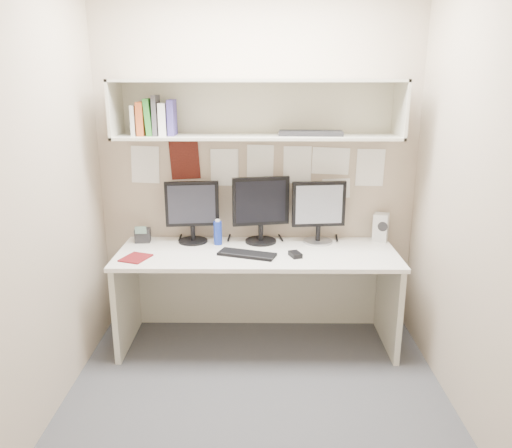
{
  "coord_description": "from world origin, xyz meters",
  "views": [
    {
      "loc": [
        0.02,
        -2.74,
        1.9
      ],
      "look_at": [
        -0.01,
        0.35,
        1.02
      ],
      "focal_mm": 35.0,
      "sensor_mm": 36.0,
      "label": 1
    }
  ],
  "objects_px": {
    "desk": "(257,298)",
    "monitor_center": "(261,207)",
    "maroon_notebook": "(136,258)",
    "keyboard": "(247,254)",
    "speaker": "(381,227)",
    "desk_phone": "(143,235)",
    "monitor_left": "(192,209)",
    "monitor_right": "(319,210)"
  },
  "relations": [
    {
      "from": "monitor_right",
      "to": "desk_phone",
      "type": "bearing_deg",
      "value": 173.96
    },
    {
      "from": "desk",
      "to": "monitor_left",
      "type": "height_order",
      "value": "monitor_left"
    },
    {
      "from": "desk",
      "to": "keyboard",
      "type": "height_order",
      "value": "keyboard"
    },
    {
      "from": "monitor_left",
      "to": "keyboard",
      "type": "height_order",
      "value": "monitor_left"
    },
    {
      "from": "monitor_center",
      "to": "speaker",
      "type": "xyz_separation_m",
      "value": [
        0.91,
        0.04,
        -0.16
      ]
    },
    {
      "from": "keyboard",
      "to": "maroon_notebook",
      "type": "bearing_deg",
      "value": -155.97
    },
    {
      "from": "keyboard",
      "to": "desk_phone",
      "type": "distance_m",
      "value": 0.86
    },
    {
      "from": "keyboard",
      "to": "desk_phone",
      "type": "xyz_separation_m",
      "value": [
        -0.8,
        0.31,
        0.04
      ]
    },
    {
      "from": "monitor_left",
      "to": "monitor_center",
      "type": "distance_m",
      "value": 0.51
    },
    {
      "from": "keyboard",
      "to": "speaker",
      "type": "distance_m",
      "value": 1.08
    },
    {
      "from": "desk",
      "to": "speaker",
      "type": "distance_m",
      "value": 1.08
    },
    {
      "from": "monitor_left",
      "to": "speaker",
      "type": "distance_m",
      "value": 1.44
    },
    {
      "from": "desk",
      "to": "desk_phone",
      "type": "bearing_deg",
      "value": 166.42
    },
    {
      "from": "monitor_right",
      "to": "speaker",
      "type": "xyz_separation_m",
      "value": [
        0.48,
        0.04,
        -0.15
      ]
    },
    {
      "from": "keyboard",
      "to": "desk_phone",
      "type": "relative_size",
      "value": 2.96
    },
    {
      "from": "speaker",
      "to": "keyboard",
      "type": "bearing_deg",
      "value": -138.77
    },
    {
      "from": "speaker",
      "to": "monitor_right",
      "type": "bearing_deg",
      "value": -153.36
    },
    {
      "from": "monitor_left",
      "to": "keyboard",
      "type": "distance_m",
      "value": 0.58
    },
    {
      "from": "desk",
      "to": "maroon_notebook",
      "type": "xyz_separation_m",
      "value": [
        -0.84,
        -0.17,
        0.37
      ]
    },
    {
      "from": "monitor_right",
      "to": "keyboard",
      "type": "height_order",
      "value": "monitor_right"
    },
    {
      "from": "monitor_left",
      "to": "maroon_notebook",
      "type": "relative_size",
      "value": 2.36
    },
    {
      "from": "monitor_center",
      "to": "maroon_notebook",
      "type": "distance_m",
      "value": 0.98
    },
    {
      "from": "monitor_center",
      "to": "monitor_left",
      "type": "bearing_deg",
      "value": 168.03
    },
    {
      "from": "monitor_center",
      "to": "monitor_right",
      "type": "xyz_separation_m",
      "value": [
        0.43,
        0.0,
        -0.02
      ]
    },
    {
      "from": "desk",
      "to": "monitor_center",
      "type": "distance_m",
      "value": 0.67
    },
    {
      "from": "monitor_center",
      "to": "maroon_notebook",
      "type": "relative_size",
      "value": 2.53
    },
    {
      "from": "desk",
      "to": "desk_phone",
      "type": "relative_size",
      "value": 14.73
    },
    {
      "from": "desk",
      "to": "monitor_left",
      "type": "xyz_separation_m",
      "value": [
        -0.49,
        0.22,
        0.62
      ]
    },
    {
      "from": "monitor_center",
      "to": "monitor_right",
      "type": "bearing_deg",
      "value": -11.94
    },
    {
      "from": "monitor_right",
      "to": "maroon_notebook",
      "type": "distance_m",
      "value": 1.37
    },
    {
      "from": "desk",
      "to": "monitor_center",
      "type": "bearing_deg",
      "value": 83.43
    },
    {
      "from": "speaker",
      "to": "desk_phone",
      "type": "xyz_separation_m",
      "value": [
        -1.81,
        -0.05,
        -0.05
      ]
    },
    {
      "from": "monitor_center",
      "to": "desk_phone",
      "type": "xyz_separation_m",
      "value": [
        -0.9,
        -0.01,
        -0.22
      ]
    },
    {
      "from": "monitor_left",
      "to": "keyboard",
      "type": "xyz_separation_m",
      "value": [
        0.42,
        -0.31,
        -0.24
      ]
    },
    {
      "from": "maroon_notebook",
      "to": "desk_phone",
      "type": "bearing_deg",
      "value": 115.83
    },
    {
      "from": "monitor_right",
      "to": "speaker",
      "type": "relative_size",
      "value": 2.18
    },
    {
      "from": "monitor_left",
      "to": "speaker",
      "type": "xyz_separation_m",
      "value": [
        1.43,
        0.04,
        -0.15
      ]
    },
    {
      "from": "monitor_center",
      "to": "maroon_notebook",
      "type": "bearing_deg",
      "value": -167.91
    },
    {
      "from": "keyboard",
      "to": "speaker",
      "type": "xyz_separation_m",
      "value": [
        1.01,
        0.35,
        0.1
      ]
    },
    {
      "from": "desk",
      "to": "monitor_center",
      "type": "relative_size",
      "value": 4.01
    },
    {
      "from": "monitor_left",
      "to": "maroon_notebook",
      "type": "distance_m",
      "value": 0.57
    },
    {
      "from": "maroon_notebook",
      "to": "desk_phone",
      "type": "relative_size",
      "value": 1.45
    }
  ]
}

